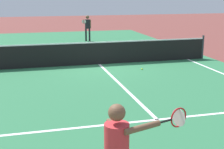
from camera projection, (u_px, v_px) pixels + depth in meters
ground_plane at (99, 64)px, 13.74m from camera, size 60.00×60.00×0.00m
court_surface_inbounds at (99, 64)px, 13.74m from camera, size 10.62×24.40×0.00m
line_service_near at (157, 120)px, 7.73m from camera, size 8.22×0.10×0.01m
line_center_service at (120, 84)px, 10.74m from camera, size 0.10×6.40×0.01m
net at (99, 53)px, 13.62m from camera, size 9.74×0.09×1.07m
player_near at (119, 149)px, 4.15m from camera, size 1.20×0.44×1.61m
player_far at (87, 25)px, 20.03m from camera, size 0.69×1.13×1.60m
tennis_ball_near_net at (142, 69)px, 12.75m from camera, size 0.07×0.07×0.07m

